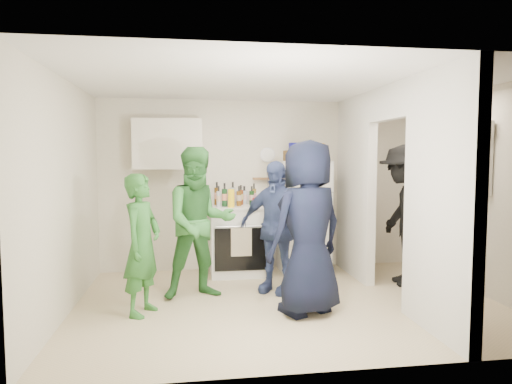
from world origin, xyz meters
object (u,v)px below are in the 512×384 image
(person_denim, at_px, (275,227))
(person_nook, at_px, (404,215))
(stove, at_px, (238,240))
(yellow_cup_stack_top, at_px, (321,152))
(fridge, at_px, (304,217))
(person_green_left, at_px, (142,244))
(person_navy, at_px, (308,228))
(blue_bowl, at_px, (297,147))
(wicker_basket, at_px, (297,156))
(person_green_center, at_px, (200,223))

(person_denim, xyz_separation_m, person_nook, (1.73, 0.09, 0.10))
(stove, bearing_deg, yellow_cup_stack_top, -6.33)
(fridge, relative_size, person_green_left, 1.07)
(person_navy, bearing_deg, blue_bowl, -124.37)
(stove, xyz_separation_m, wicker_basket, (0.85, 0.02, 1.19))
(wicker_basket, bearing_deg, person_denim, -117.60)
(person_denim, bearing_deg, person_green_left, -123.10)
(person_nook, bearing_deg, stove, -102.88)
(person_green_center, height_order, person_denim, person_green_center)
(fridge, height_order, person_green_left, fridge)
(person_navy, distance_m, person_nook, 1.78)
(person_green_center, bearing_deg, person_nook, -7.04)
(person_navy, xyz_separation_m, person_nook, (1.54, 0.91, -0.01))
(person_nook, bearing_deg, person_denim, -78.20)
(stove, relative_size, blue_bowl, 4.10)
(yellow_cup_stack_top, bearing_deg, person_denim, -135.74)
(blue_bowl, bearing_deg, person_navy, -99.53)
(stove, bearing_deg, person_denim, -68.72)
(stove, distance_m, person_denim, 1.04)
(yellow_cup_stack_top, height_order, person_denim, yellow_cup_stack_top)
(fridge, bearing_deg, person_denim, -123.60)
(stove, distance_m, person_green_left, 1.93)
(stove, bearing_deg, person_navy, -72.22)
(blue_bowl, bearing_deg, stove, -178.65)
(yellow_cup_stack_top, height_order, person_nook, yellow_cup_stack_top)
(person_denim, bearing_deg, person_nook, 39.34)
(person_green_left, distance_m, person_navy, 1.77)
(wicker_basket, xyz_separation_m, person_denim, (-0.49, -0.94, -0.87))
(person_denim, xyz_separation_m, person_navy, (0.20, -0.81, 0.11))
(wicker_basket, distance_m, person_green_center, 1.92)
(fridge, bearing_deg, person_green_center, -147.26)
(wicker_basket, xyz_separation_m, person_green_left, (-2.04, -1.52, -0.94))
(blue_bowl, relative_size, yellow_cup_stack_top, 0.96)
(fridge, xyz_separation_m, blue_bowl, (-0.10, 0.05, 1.01))
(yellow_cup_stack_top, bearing_deg, blue_bowl, 154.89)
(person_denim, bearing_deg, person_navy, -40.10)
(fridge, height_order, blue_bowl, blue_bowl)
(stove, relative_size, wicker_basket, 2.81)
(person_green_left, distance_m, person_nook, 3.35)
(fridge, relative_size, yellow_cup_stack_top, 6.45)
(yellow_cup_stack_top, distance_m, person_denim, 1.46)
(fridge, xyz_separation_m, wicker_basket, (-0.10, 0.05, 0.88))
(person_green_left, relative_size, person_navy, 0.81)
(yellow_cup_stack_top, relative_size, person_denim, 0.15)
(blue_bowl, xyz_separation_m, person_green_center, (-1.42, -1.03, -0.92))
(yellow_cup_stack_top, xyz_separation_m, person_green_left, (-2.36, -1.37, -0.99))
(fridge, xyz_separation_m, person_green_center, (-1.52, -0.98, 0.09))
(stove, distance_m, yellow_cup_stack_top, 1.71)
(stove, height_order, yellow_cup_stack_top, yellow_cup_stack_top)
(person_green_center, xyz_separation_m, person_nook, (2.66, 0.18, 0.02))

